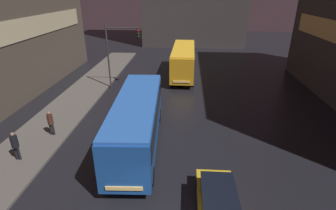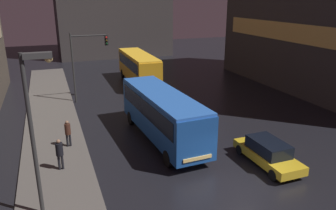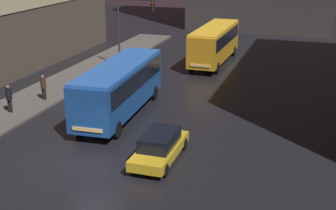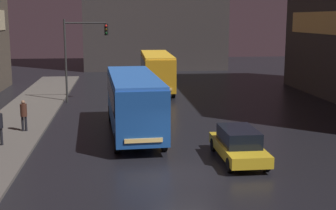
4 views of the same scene
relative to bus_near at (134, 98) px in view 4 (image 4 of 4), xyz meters
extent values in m
plane|color=black|center=(1.86, -7.38, -2.08)|extent=(120.00, 120.00, 0.00)
cube|color=#56514C|center=(-7.14, 2.62, -2.01)|extent=(4.00, 48.00, 0.15)
cube|color=#194793|center=(0.00, 0.00, -0.20)|extent=(3.07, 10.25, 2.67)
cube|color=black|center=(0.00, 0.00, 0.39)|extent=(3.09, 9.44, 1.10)
cube|color=blue|center=(0.00, 0.00, 1.22)|extent=(3.01, 10.05, 0.16)
cube|color=#F4CC72|center=(0.27, -5.08, -1.13)|extent=(1.78, 0.19, 0.20)
cylinder|color=black|center=(1.36, -3.60, -1.58)|extent=(0.30, 1.01, 1.00)
cylinder|color=black|center=(-0.98, -3.72, -1.58)|extent=(0.30, 1.01, 1.00)
cylinder|color=black|center=(0.98, 3.72, -1.58)|extent=(0.30, 1.01, 1.00)
cylinder|color=black|center=(-1.36, 3.60, -1.58)|extent=(0.30, 1.01, 1.00)
cube|color=orange|center=(2.62, 15.55, -0.18)|extent=(2.60, 9.94, 2.71)
cube|color=black|center=(2.62, 15.55, 0.42)|extent=(2.65, 9.15, 1.10)
cube|color=yellow|center=(2.62, 15.55, 1.25)|extent=(2.55, 9.74, 0.16)
cube|color=#F4CC72|center=(2.55, 10.57, -1.13)|extent=(1.73, 0.12, 0.20)
cylinder|color=black|center=(3.70, 11.98, -1.58)|extent=(0.26, 1.00, 1.00)
cylinder|color=black|center=(1.44, 12.01, -1.58)|extent=(0.26, 1.00, 1.00)
cylinder|color=black|center=(3.80, 19.08, -1.58)|extent=(0.26, 1.00, 1.00)
cylinder|color=black|center=(1.53, 19.11, -1.58)|extent=(0.26, 1.00, 1.00)
cube|color=gold|center=(4.64, -5.53, -1.53)|extent=(1.84, 4.71, 0.50)
cube|color=black|center=(4.64, -5.53, -0.93)|extent=(1.55, 2.59, 0.72)
cylinder|color=black|center=(5.47, -7.18, -1.76)|extent=(0.20, 0.64, 0.64)
cylinder|color=black|center=(3.83, -7.19, -1.76)|extent=(0.20, 0.64, 0.64)
cylinder|color=black|center=(5.45, -3.88, -1.76)|extent=(0.20, 0.64, 0.64)
cylinder|color=black|center=(3.80, -3.89, -1.76)|extent=(0.20, 0.64, 0.64)
cylinder|color=black|center=(-6.79, -2.18, -1.49)|extent=(0.14, 0.14, 0.89)
cylinder|color=black|center=(-6.32, 0.80, -1.51)|extent=(0.14, 0.14, 0.86)
cylinder|color=black|center=(-6.14, 0.80, -1.51)|extent=(0.14, 0.14, 0.86)
cylinder|color=#422319|center=(-6.23, 0.80, -0.72)|extent=(0.53, 0.53, 0.71)
sphere|color=#8C664C|center=(-6.23, 0.80, -0.26)|extent=(0.22, 0.22, 0.22)
cylinder|color=#2D2D2D|center=(-4.84, 10.80, 1.14)|extent=(0.16, 0.16, 6.45)
cylinder|color=#2D2D2D|center=(-3.26, 10.80, 4.07)|extent=(3.17, 0.12, 0.12)
cube|color=black|center=(-1.67, 10.80, 3.57)|extent=(0.30, 0.24, 0.90)
sphere|color=red|center=(-1.67, 10.66, 3.85)|extent=(0.18, 0.18, 0.18)
sphere|color=#3B2B07|center=(-1.67, 10.66, 3.57)|extent=(0.18, 0.18, 0.18)
sphere|color=black|center=(-1.67, 10.66, 3.29)|extent=(0.18, 0.18, 0.18)
camera|label=1|loc=(3.05, -14.57, 7.47)|focal=28.00mm
camera|label=2|loc=(-6.93, -19.81, 7.41)|focal=35.00mm
camera|label=3|loc=(11.93, -26.22, 8.51)|focal=50.00mm
camera|label=4|loc=(-0.86, -25.97, 4.41)|focal=50.00mm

